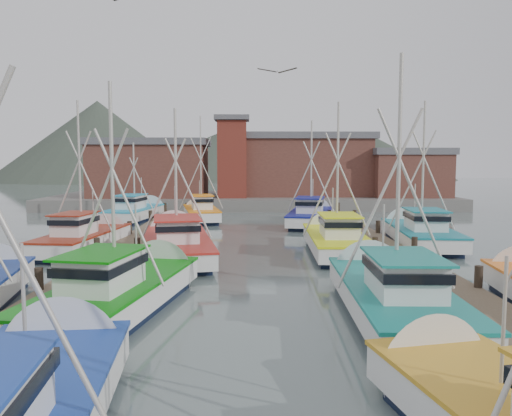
{
  "coord_description": "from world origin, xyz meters",
  "views": [
    {
      "loc": [
        -0.52,
        -19.79,
        5.01
      ],
      "look_at": [
        -0.02,
        5.93,
        2.6
      ],
      "focal_mm": 35.0,
      "sensor_mm": 36.0,
      "label": 1
    }
  ],
  "objects_px": {
    "lookout_tower": "(232,156)",
    "boat_4": "(125,290)",
    "boat_8": "(176,243)",
    "boat_12": "(201,212)"
  },
  "relations": [
    {
      "from": "lookout_tower",
      "to": "boat_4",
      "type": "xyz_separation_m",
      "value": [
        -2.63,
        -36.17,
        -4.87
      ]
    },
    {
      "from": "lookout_tower",
      "to": "boat_4",
      "type": "relative_size",
      "value": 0.89
    },
    {
      "from": "boat_8",
      "to": "boat_12",
      "type": "xyz_separation_m",
      "value": [
        -0.17,
        15.98,
        0.0
      ]
    },
    {
      "from": "boat_12",
      "to": "boat_8",
      "type": "bearing_deg",
      "value": -99.74
    },
    {
      "from": "boat_12",
      "to": "lookout_tower",
      "type": "bearing_deg",
      "value": 66.81
    },
    {
      "from": "boat_4",
      "to": "boat_12",
      "type": "xyz_separation_m",
      "value": [
        0.22,
        25.62,
        0.0
      ]
    },
    {
      "from": "boat_8",
      "to": "boat_12",
      "type": "relative_size",
      "value": 1.15
    },
    {
      "from": "boat_4",
      "to": "boat_12",
      "type": "distance_m",
      "value": 25.62
    },
    {
      "from": "boat_4",
      "to": "boat_8",
      "type": "height_order",
      "value": "boat_8"
    },
    {
      "from": "lookout_tower",
      "to": "boat_8",
      "type": "xyz_separation_m",
      "value": [
        -2.24,
        -26.54,
        -4.87
      ]
    }
  ]
}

